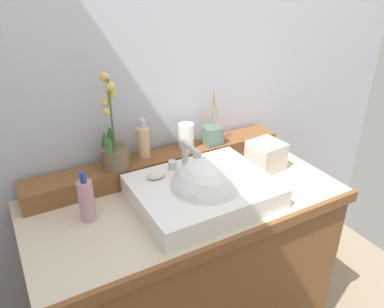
{
  "coord_description": "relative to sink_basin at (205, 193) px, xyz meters",
  "views": [
    {
      "loc": [
        -0.56,
        -1.05,
        1.63
      ],
      "look_at": [
        0.02,
        -0.02,
        1.02
      ],
      "focal_mm": 35.39,
      "sensor_mm": 36.0,
      "label": 1
    }
  ],
  "objects": [
    {
      "name": "reed_diffuser",
      "position": [
        0.2,
        0.27,
        0.08
      ],
      "size": [
        0.08,
        0.08,
        0.25
      ],
      "color": "slate",
      "rests_on": "back_ledge"
    },
    {
      "name": "potted_plant",
      "position": [
        -0.24,
        0.27,
        0.12
      ],
      "size": [
        0.11,
        0.12,
        0.37
      ],
      "color": "brown",
      "rests_on": "back_ledge"
    },
    {
      "name": "tumbler_cup",
      "position": [
        0.08,
        0.29,
        0.09
      ],
      "size": [
        0.07,
        0.07,
        0.11
      ],
      "primitive_type": "cylinder",
      "color": "white",
      "rests_on": "back_ledge"
    },
    {
      "name": "soap_bar",
      "position": [
        -0.14,
        0.12,
        0.05
      ],
      "size": [
        0.07,
        0.04,
        0.02
      ],
      "primitive_type": "ellipsoid",
      "color": "beige",
      "rests_on": "sink_basin"
    },
    {
      "name": "back_ledge",
      "position": [
        -0.04,
        0.28,
        0.0
      ],
      "size": [
        1.11,
        0.12,
        0.08
      ],
      "primitive_type": "cube",
      "color": "brown",
      "rests_on": "vanity_cabinet"
    },
    {
      "name": "wall_back",
      "position": [
        -0.04,
        0.46,
        0.52
      ],
      "size": [
        2.76,
        0.2,
        2.8
      ],
      "primitive_type": "cube",
      "color": "silver",
      "rests_on": "ground"
    },
    {
      "name": "tissue_box",
      "position": [
        0.36,
        0.09,
        0.02
      ],
      "size": [
        0.14,
        0.14,
        0.12
      ],
      "primitive_type": "cube",
      "rotation": [
        0.0,
        0.0,
        0.09
      ],
      "color": "beige",
      "rests_on": "vanity_cabinet"
    },
    {
      "name": "sink_basin",
      "position": [
        0.0,
        0.0,
        0.0
      ],
      "size": [
        0.49,
        0.39,
        0.29
      ],
      "color": "white",
      "rests_on": "vanity_cabinet"
    },
    {
      "name": "vanity_cabinet",
      "position": [
        -0.04,
        0.06,
        -0.45
      ],
      "size": [
        1.18,
        0.59,
        0.84
      ],
      "color": "brown",
      "rests_on": "ground"
    },
    {
      "name": "soap_dispenser",
      "position": [
        -0.11,
        0.3,
        0.11
      ],
      "size": [
        0.05,
        0.05,
        0.16
      ],
      "color": "#E4BB87",
      "rests_on": "back_ledge"
    },
    {
      "name": "lotion_bottle",
      "position": [
        -0.4,
        0.1,
        0.04
      ],
      "size": [
        0.05,
        0.06,
        0.19
      ],
      "color": "#C88F9F",
      "rests_on": "vanity_cabinet"
    }
  ]
}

